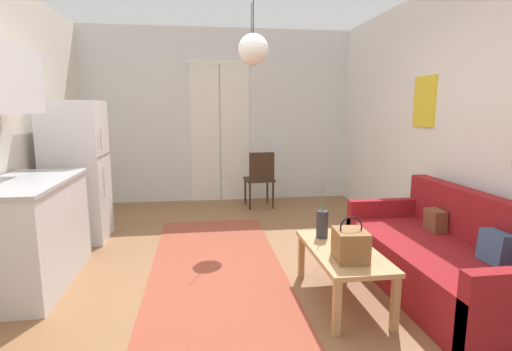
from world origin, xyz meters
TOP-DOWN VIEW (x-y plane):
  - ground_plane at (0.00, 0.00)m, footprint 4.86×7.27m
  - wall_back at (0.00, 3.38)m, footprint 4.46×0.13m
  - wall_right at (2.18, -0.00)m, footprint 0.12×6.87m
  - area_rug at (-0.19, 0.31)m, footprint 1.24×3.45m
  - couch at (1.68, -0.29)m, footprint 0.84×1.91m
  - coffee_table at (0.77, -0.32)m, footprint 0.50×1.02m
  - bamboo_vase at (0.69, -0.02)m, footprint 0.10×0.10m
  - handbag at (0.74, -0.54)m, footprint 0.24×0.28m
  - refrigerator at (-1.72, 1.54)m, footprint 0.65×0.61m
  - kitchen_counter at (-1.81, 0.34)m, footprint 0.65×1.30m
  - accent_chair at (0.57, 2.72)m, footprint 0.45×0.44m
  - pendant_lamp_near at (0.12, 0.08)m, footprint 0.24×0.24m
  - pendant_lamp_far at (0.33, 1.87)m, footprint 0.27×0.27m

SIDE VIEW (x-z plane):
  - ground_plane at x=0.00m, z-range -0.10..0.00m
  - area_rug at x=-0.19m, z-range 0.00..0.01m
  - couch at x=1.68m, z-range -0.15..0.68m
  - coffee_table at x=0.77m, z-range 0.16..0.59m
  - accent_chair at x=0.57m, z-range 0.05..0.92m
  - handbag at x=0.74m, z-range 0.38..0.71m
  - bamboo_vase at x=0.69m, z-range 0.32..0.77m
  - kitchen_counter at x=-1.81m, z-range -0.27..1.76m
  - refrigerator at x=-1.72m, z-range 0.00..1.60m
  - wall_back at x=0.00m, z-range -0.01..2.75m
  - wall_right at x=2.18m, z-range 0.00..2.76m
  - pendant_lamp_near at x=0.12m, z-range 1.52..2.43m
  - pendant_lamp_far at x=0.33m, z-range 1.79..2.53m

